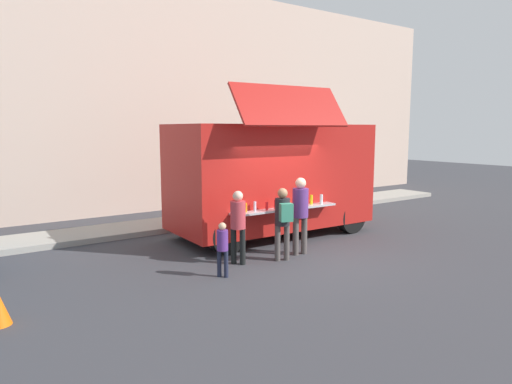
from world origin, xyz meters
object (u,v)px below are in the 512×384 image
customer_rear_waiting (238,221)px  child_near_queue (222,245)px  customer_mid_with_backpack (283,217)px  trash_bin (320,196)px  customer_front_ordering (300,209)px  food_truck_main (272,176)px

customer_rear_waiting → child_near_queue: bearing=-176.3°
customer_mid_with_backpack → child_near_queue: (-1.65, -0.19, -0.34)m
customer_rear_waiting → trash_bin: bearing=-0.6°
customer_front_ordering → child_near_queue: bearing=105.3°
trash_bin → customer_front_ordering: 6.28m
child_near_queue → customer_mid_with_backpack: bearing=-31.7°
trash_bin → child_near_queue: size_ratio=0.87×
food_truck_main → customer_front_ordering: food_truck_main is taller
trash_bin → customer_rear_waiting: customer_rear_waiting is taller
customer_front_ordering → food_truck_main: bearing=-12.6°
customer_front_ordering → child_near_queue: 2.38m
customer_front_ordering → child_near_queue: (-2.31, -0.38, -0.42)m
trash_bin → customer_mid_with_backpack: (-5.24, -4.44, 0.52)m
food_truck_main → customer_mid_with_backpack: bearing=-120.1°
customer_rear_waiting → child_near_queue: customer_rear_waiting is taller
trash_bin → customer_front_ordering: size_ratio=0.53×
food_truck_main → trash_bin: 4.71m
child_near_queue → customer_rear_waiting: bearing=-0.6°
trash_bin → customer_rear_waiting: 7.41m
customer_front_ordering → child_near_queue: customer_front_ordering is taller
customer_front_ordering → customer_mid_with_backpack: (-0.66, -0.19, -0.08)m
customer_front_ordering → customer_mid_with_backpack: 0.69m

